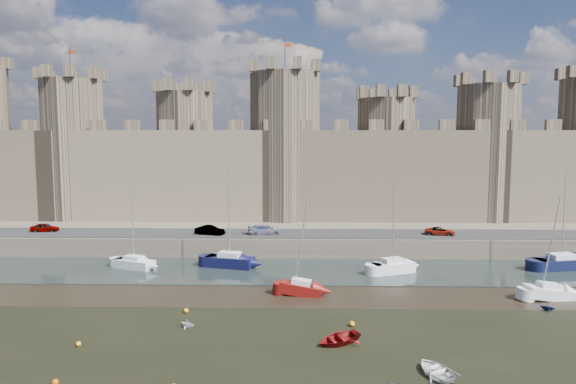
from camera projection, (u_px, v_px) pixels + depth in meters
The scene contains 23 objects.
ground at pixel (237, 360), 35.39m from camera, with size 160.00×160.00×0.00m, color black.
water_channel at pixel (262, 271), 59.25m from camera, with size 160.00×12.00×0.08m, color black.
quay at pixel (276, 215), 94.93m from camera, with size 160.00×60.00×2.50m, color #4C443A.
road at pixel (267, 233), 68.94m from camera, with size 160.00×7.00×0.10m, color black.
castle at pixel (269, 161), 81.93m from camera, with size 108.50×11.00×29.00m.
car_0 at pixel (45, 228), 70.18m from camera, with size 1.47×3.66×1.25m, color gray.
car_1 at pixel (210, 230), 67.87m from camera, with size 1.37×3.94×1.30m, color gray.
car_2 at pixel (265, 230), 68.31m from camera, with size 1.85×4.55×1.32m, color gray.
car_3 at pixel (440, 231), 67.68m from camera, with size 1.80×3.91×1.09m, color gray.
sailboat_0 at pixel (134, 262), 60.30m from camera, with size 5.29×3.66×9.23m.
sailboat_1 at pixel (230, 260), 60.73m from camera, with size 6.08×3.62×11.43m.
sailboat_2 at pixel (393, 266), 58.17m from camera, with size 5.33×3.61×10.72m.
sailboat_3 at pixel (561, 262), 59.92m from camera, with size 6.83×3.79×11.31m.
sailboat_4 at pixel (301, 288), 50.21m from camera, with size 4.34×2.22×9.70m.
sailboat_5 at pixel (549, 292), 48.88m from camera, with size 4.78×2.34×9.92m.
dinghy_2 at pixel (436, 370), 33.13m from camera, with size 2.27×0.66×3.18m, color silver.
dinghy_3 at pixel (187, 324), 41.44m from camera, with size 1.08×0.66×1.26m, color silver.
dinghy_4 at pixel (338, 340), 38.14m from camera, with size 2.44×0.71×3.42m, color maroon.
dinghy_7 at pixel (548, 307), 45.56m from camera, with size 1.09×0.67×1.26m, color black.
buoy_0 at pixel (78, 344), 37.75m from camera, with size 0.38×0.38×0.38m, color #FFA60B.
buoy_1 at pixel (186, 311), 44.96m from camera, with size 0.45×0.45×0.45m, color orange.
buoy_3 at pixel (352, 324), 41.71m from camera, with size 0.46×0.46×0.46m, color orange.
buoy_4 at pixel (55, 382), 31.81m from camera, with size 0.39×0.39×0.39m, color #F4550A.
Camera 1 is at (4.25, -33.91, 15.23)m, focal length 32.00 mm.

